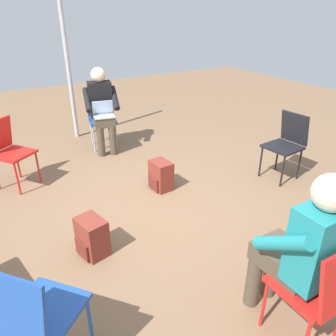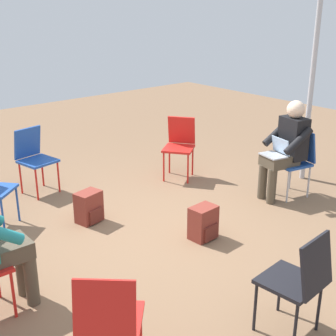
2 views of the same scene
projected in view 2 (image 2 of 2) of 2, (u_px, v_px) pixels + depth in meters
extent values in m
plane|color=brown|center=(150.00, 238.00, 4.96)|extent=(14.00, 14.00, 0.00)
cube|color=red|center=(111.00, 320.00, 3.03)|extent=(0.57, 0.57, 0.03)
cylinder|color=red|center=(92.00, 331.00, 3.27)|extent=(0.02, 0.02, 0.42)
cylinder|color=red|center=(141.00, 332.00, 3.25)|extent=(0.02, 0.02, 0.42)
cube|color=red|center=(104.00, 311.00, 2.77)|extent=(0.33, 0.34, 0.40)
cube|color=#1E4799|center=(38.00, 161.00, 5.98)|extent=(0.47, 0.47, 0.03)
cylinder|color=red|center=(59.00, 177.00, 6.08)|extent=(0.02, 0.02, 0.42)
cylinder|color=red|center=(37.00, 185.00, 5.83)|extent=(0.02, 0.02, 0.42)
cylinder|color=red|center=(42.00, 171.00, 6.28)|extent=(0.02, 0.02, 0.42)
cylinder|color=red|center=(21.00, 178.00, 6.03)|extent=(0.02, 0.02, 0.42)
cube|color=#1E4799|center=(27.00, 142.00, 6.02)|extent=(0.16, 0.39, 0.40)
cylinder|color=red|center=(13.00, 295.00, 3.67)|extent=(0.02, 0.02, 0.42)
cube|color=#1E4799|center=(291.00, 163.00, 5.90)|extent=(0.48, 0.48, 0.03)
cylinder|color=#B7B7BC|center=(288.00, 187.00, 5.76)|extent=(0.02, 0.02, 0.42)
cylinder|color=#B7B7BC|center=(270.00, 178.00, 6.05)|extent=(0.02, 0.02, 0.42)
cylinder|color=#B7B7BC|center=(309.00, 182.00, 5.91)|extent=(0.02, 0.02, 0.42)
cylinder|color=#B7B7BC|center=(290.00, 174.00, 6.19)|extent=(0.02, 0.02, 0.42)
cube|color=#1E4799|center=(304.00, 145.00, 5.91)|extent=(0.39, 0.17, 0.40)
cube|color=black|center=(290.00, 281.00, 3.45)|extent=(0.43, 0.43, 0.03)
cylinder|color=black|center=(255.00, 307.00, 3.52)|extent=(0.02, 0.02, 0.42)
cylinder|color=black|center=(280.00, 288.00, 3.75)|extent=(0.02, 0.02, 0.42)
cylinder|color=black|center=(295.00, 328.00, 3.30)|extent=(0.02, 0.02, 0.42)
cylinder|color=black|center=(319.00, 307.00, 3.52)|extent=(0.02, 0.02, 0.42)
cube|color=black|center=(317.00, 266.00, 3.25)|extent=(0.12, 0.39, 0.40)
cylinder|color=#1E4799|center=(18.00, 204.00, 5.29)|extent=(0.02, 0.02, 0.42)
cylinder|color=#1E4799|center=(3.00, 217.00, 4.97)|extent=(0.02, 0.02, 0.42)
cube|color=red|center=(179.00, 149.00, 6.48)|extent=(0.56, 0.56, 0.03)
cylinder|color=red|center=(188.00, 169.00, 6.37)|extent=(0.02, 0.02, 0.42)
cylinder|color=red|center=(164.00, 167.00, 6.44)|extent=(0.02, 0.02, 0.42)
cylinder|color=red|center=(193.00, 161.00, 6.68)|extent=(0.02, 0.02, 0.42)
cylinder|color=red|center=(169.00, 159.00, 6.75)|extent=(0.02, 0.02, 0.42)
cube|color=red|center=(182.00, 130.00, 6.58)|extent=(0.36, 0.30, 0.40)
cylinder|color=#4C4233|center=(272.00, 186.00, 5.74)|extent=(0.11, 0.11, 0.45)
cylinder|color=#4C4233|center=(263.00, 181.00, 5.89)|extent=(0.11, 0.11, 0.45)
cube|color=#4C4233|center=(280.00, 160.00, 5.79)|extent=(0.39, 0.48, 0.14)
cube|color=black|center=(293.00, 138.00, 5.79)|extent=(0.38, 0.29, 0.52)
sphere|color=beige|center=(296.00, 109.00, 5.66)|extent=(0.22, 0.22, 0.22)
cylinder|color=black|center=(298.00, 141.00, 5.57)|extent=(0.18, 0.41, 0.31)
cylinder|color=black|center=(276.00, 133.00, 5.90)|extent=(0.18, 0.41, 0.31)
cube|color=#9EA0A5|center=(273.00, 155.00, 5.72)|extent=(0.34, 0.28, 0.02)
cube|color=#B2D1F2|center=(281.00, 146.00, 5.73)|extent=(0.30, 0.12, 0.20)
cylinder|color=#4C4233|center=(22.00, 271.00, 3.96)|extent=(0.11, 0.11, 0.45)
cylinder|color=#4C4233|center=(31.00, 280.00, 3.83)|extent=(0.11, 0.11, 0.45)
cube|color=#4C4233|center=(3.00, 252.00, 3.70)|extent=(0.30, 0.42, 0.14)
cube|color=maroon|center=(89.00, 207.00, 5.28)|extent=(0.26, 0.32, 0.36)
cube|color=maroon|center=(89.00, 213.00, 5.31)|extent=(0.29, 0.25, 0.16)
cube|color=maroon|center=(203.00, 223.00, 4.91)|extent=(0.22, 0.29, 0.36)
cube|color=maroon|center=(203.00, 229.00, 4.94)|extent=(0.26, 0.21, 0.16)
cylinder|color=#B2B2B7|center=(311.00, 90.00, 6.20)|extent=(0.07, 0.07, 2.49)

